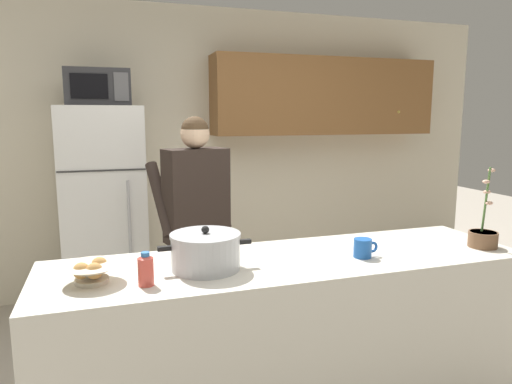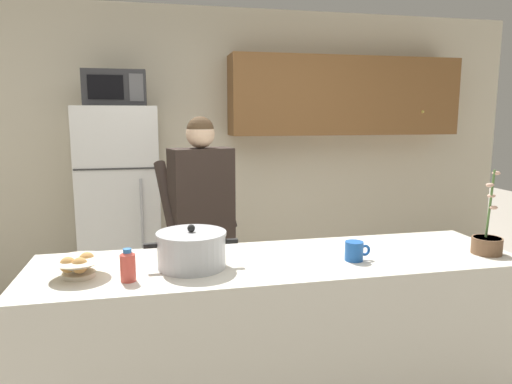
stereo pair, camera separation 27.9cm
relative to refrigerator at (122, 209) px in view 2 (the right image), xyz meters
name	(u,v)px [view 2 (the right image)]	position (x,y,z in m)	size (l,w,h in m)	color
back_wall_unit	(245,138)	(1.14, 0.40, 0.56)	(6.00, 0.48, 2.60)	beige
kitchen_island	(279,346)	(0.87, -1.85, -0.39)	(2.41, 0.68, 0.92)	silver
refrigerator	(122,209)	(0.00, 0.00, 0.00)	(0.64, 0.68, 1.70)	white
microwave	(116,89)	(0.00, -0.02, 0.99)	(0.48, 0.37, 0.28)	#2D2D30
person_near_pot	(201,208)	(0.58, -0.90, 0.16)	(0.57, 0.51, 1.62)	#33384C
cooking_pot	(192,249)	(0.44, -1.88, 0.16)	(0.44, 0.33, 0.21)	silver
coffee_mug	(355,251)	(1.23, -1.95, 0.12)	(0.13, 0.09, 0.10)	#1E59B2
bread_bowl	(78,266)	(-0.06, -1.91, 0.12)	(0.26, 0.26, 0.10)	beige
bottle_near_edge	(128,265)	(0.16, -2.01, 0.14)	(0.07, 0.07, 0.14)	#D84C3F
potted_orchid	(487,242)	(1.94, -1.99, 0.13)	(0.15, 0.15, 0.44)	brown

